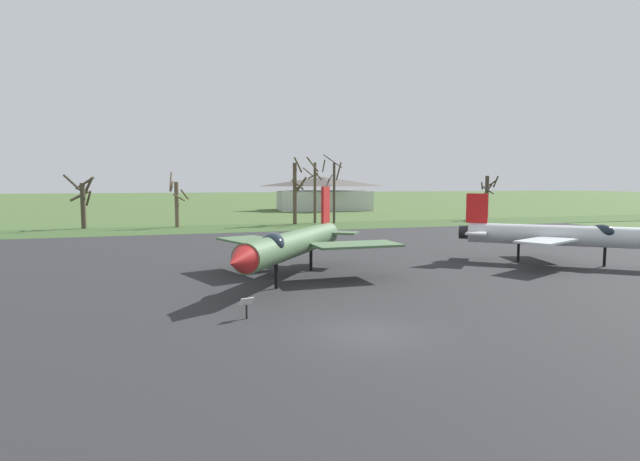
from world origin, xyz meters
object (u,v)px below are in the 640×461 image
jet_fighter_front_left (567,235)px  info_placard_rear_center (246,305)px  jet_fighter_rear_center (294,243)px  visitor_building (323,194)px

jet_fighter_front_left → info_placard_rear_center: 25.40m
jet_fighter_rear_center → visitor_building: bearing=70.7°
jet_fighter_front_left → jet_fighter_rear_center: 19.99m
jet_fighter_rear_center → info_placard_rear_center: size_ratio=14.25×
jet_fighter_rear_center → visitor_building: size_ratio=0.65×
jet_fighter_front_left → jet_fighter_rear_center: (-19.99, 0.29, 0.13)m
jet_fighter_rear_center → info_placard_rear_center: 9.12m
visitor_building → info_placard_rear_center: bearing=-110.2°
jet_fighter_front_left → info_placard_rear_center: size_ratio=13.65×
info_placard_rear_center → visitor_building: bearing=69.8°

